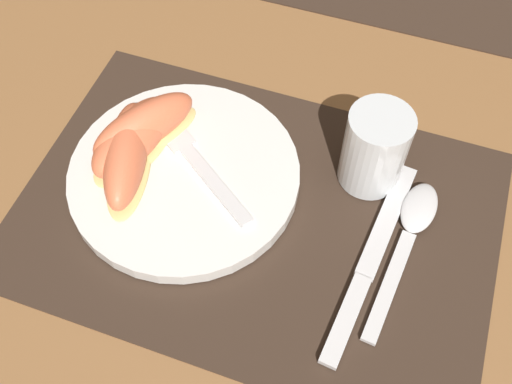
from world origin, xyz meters
TOP-DOWN VIEW (x-y plane):
  - ground_plane at (0.00, 0.00)m, footprint 3.00×3.00m
  - placemat at (0.00, 0.00)m, footprint 0.47×0.32m
  - plate at (-0.08, 0.01)m, footprint 0.24×0.24m
  - juice_glass at (0.09, 0.08)m, footprint 0.06×0.06m
  - knife at (0.12, -0.02)m, footprint 0.04×0.23m
  - spoon at (0.15, 0.03)m, footprint 0.04×0.18m
  - fork at (-0.09, 0.03)m, footprint 0.16×0.12m
  - citrus_wedge_0 at (-0.13, 0.04)m, footprint 0.10×0.13m
  - citrus_wedge_1 at (-0.14, 0.02)m, footprint 0.08×0.13m
  - citrus_wedge_2 at (-0.14, -0.00)m, footprint 0.08×0.14m

SIDE VIEW (x-z plane):
  - ground_plane at x=0.00m, z-range 0.00..0.00m
  - placemat at x=0.00m, z-range 0.00..0.00m
  - knife at x=0.12m, z-range 0.00..0.01m
  - spoon at x=0.15m, z-range 0.00..0.01m
  - plate at x=-0.08m, z-range 0.00..0.02m
  - fork at x=-0.09m, z-range 0.02..0.02m
  - citrus_wedge_1 at x=-0.14m, z-range 0.02..0.06m
  - citrus_wedge_2 at x=-0.14m, z-range 0.02..0.06m
  - citrus_wedge_0 at x=-0.13m, z-range 0.02..0.06m
  - juice_glass at x=0.09m, z-range 0.00..0.09m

